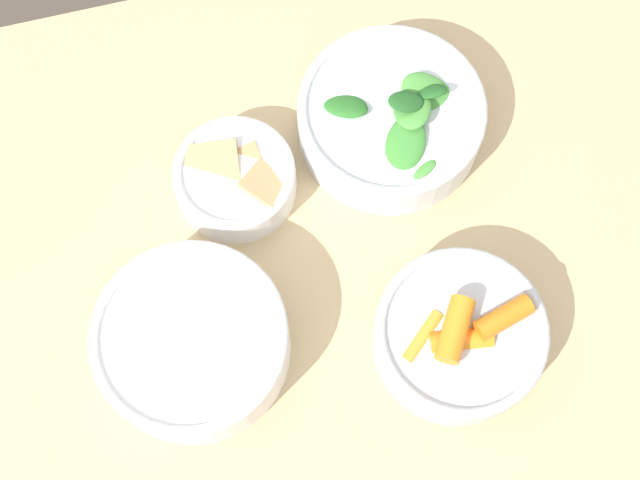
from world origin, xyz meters
TOP-DOWN VIEW (x-y plane):
  - ground_plane at (0.00, 0.00)m, footprint 10.00×10.00m
  - dining_table at (0.00, 0.00)m, footprint 1.26×0.77m
  - bowl_carrots at (-0.18, 0.05)m, footprint 0.15×0.15m
  - bowl_greens at (-0.18, -0.17)m, footprint 0.18×0.18m
  - bowl_beans_hotdog at (0.05, 0.00)m, footprint 0.17×0.17m
  - bowl_cookies at (-0.02, -0.15)m, footprint 0.12×0.12m

SIDE VIEW (x-z plane):
  - ground_plane at x=0.00m, z-range 0.00..0.00m
  - dining_table at x=0.00m, z-range 0.25..0.99m
  - bowl_cookies at x=-0.02m, z-range 0.74..0.79m
  - bowl_carrots at x=-0.18m, z-range 0.73..0.81m
  - bowl_greens at x=-0.18m, z-range 0.73..0.81m
  - bowl_beans_hotdog at x=0.05m, z-range 0.74..0.80m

